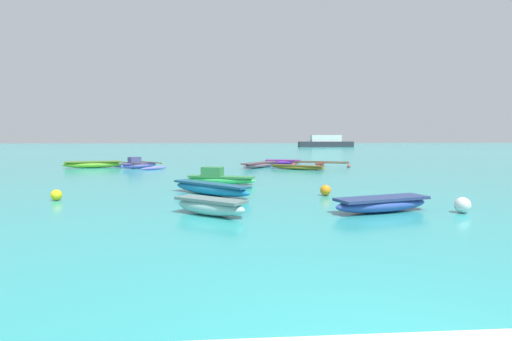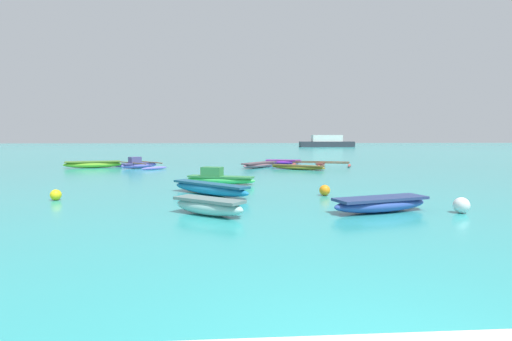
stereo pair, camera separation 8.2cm
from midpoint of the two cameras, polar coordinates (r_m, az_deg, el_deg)
moored_boat_0 at (r=28.98m, az=9.35°, el=0.89°), size 4.45×2.92×0.34m
moored_boat_1 at (r=18.20m, az=-5.18°, el=-1.07°), size 3.32×1.77×0.76m
moored_boat_2 at (r=28.18m, az=-16.32°, el=0.84°), size 4.00×4.12×0.78m
moored_boat_3 at (r=26.04m, az=6.08°, el=0.50°), size 3.47×2.52×0.29m
moored_boat_4 at (r=29.56m, az=-22.16°, el=0.86°), size 3.90×1.65×0.46m
moored_boat_5 at (r=31.24m, az=4.00°, el=1.29°), size 3.03×1.43×0.33m
moored_boat_6 at (r=14.87m, az=-6.47°, el=-2.53°), size 3.17×3.23×0.44m
moored_boat_7 at (r=12.02m, az=17.57°, el=-4.54°), size 3.16×1.69×0.43m
moored_boat_8 at (r=11.08m, az=-6.55°, el=-5.03°), size 2.22×1.92×0.46m
moored_boat_9 at (r=27.43m, az=0.59°, el=0.85°), size 2.86×3.26×0.38m
mooring_buoy_0 at (r=12.71m, az=27.46°, el=-4.42°), size 0.45×0.45×0.45m
mooring_buoy_1 at (r=15.11m, az=-26.55°, el=-3.13°), size 0.37×0.37×0.37m
mooring_buoy_2 at (r=14.79m, az=9.94°, el=-2.80°), size 0.40×0.40×0.40m
distant_ferry at (r=81.13m, az=10.11°, el=4.02°), size 10.83×2.38×2.38m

